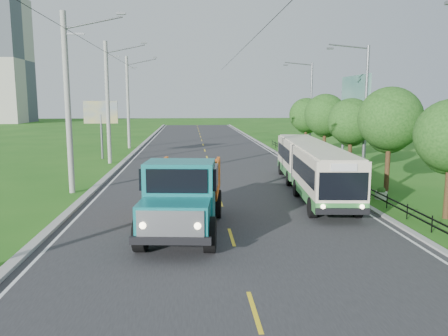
{
  "coord_description": "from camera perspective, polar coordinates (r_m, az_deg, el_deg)",
  "views": [
    {
      "loc": [
        -1.54,
        -16.08,
        5.18
      ],
      "look_at": [
        0.12,
        5.23,
        1.9
      ],
      "focal_mm": 35.0,
      "sensor_mm": 36.0,
      "label": 1
    }
  ],
  "objects": [
    {
      "name": "planter_far",
      "position": [
        39.71,
        10.38,
        1.5
      ],
      "size": [
        0.64,
        0.64,
        0.67
      ],
      "color": "silver",
      "rests_on": "ground"
    },
    {
      "name": "streetlight_far",
      "position": [
        45.73,
        11.11,
        8.22
      ],
      "size": [
        3.02,
        0.2,
        9.07
      ],
      "color": "slate",
      "rests_on": "ground"
    },
    {
      "name": "curb_left",
      "position": [
        36.87,
        -13.25,
        0.53
      ],
      "size": [
        0.4,
        120.0,
        0.15
      ],
      "primitive_type": "cube",
      "color": "#9E9E99",
      "rests_on": "ground"
    },
    {
      "name": "centre_dash",
      "position": [
        16.95,
        0.98,
        -8.99
      ],
      "size": [
        0.12,
        2.2,
        0.0
      ],
      "primitive_type": "cube",
      "color": "yellow",
      "rests_on": "road"
    },
    {
      "name": "curb_right",
      "position": [
        37.46,
        9.0,
        0.75
      ],
      "size": [
        0.3,
        120.0,
        0.1
      ],
      "primitive_type": "cube",
      "color": "#9E9E99",
      "rests_on": "ground"
    },
    {
      "name": "bus",
      "position": [
        25.48,
        11.36,
        0.54
      ],
      "size": [
        3.48,
        14.17,
        2.71
      ],
      "rotation": [
        0.0,
        0.0,
        -0.09
      ],
      "color": "#327E38",
      "rests_on": "ground"
    },
    {
      "name": "pole_far",
      "position": [
        49.53,
        -12.4,
        8.42
      ],
      "size": [
        3.51,
        0.32,
        10.0
      ],
      "color": "gray",
      "rests_on": "ground"
    },
    {
      "name": "pole_near",
      "position": [
        25.96,
        -19.67,
        8.04
      ],
      "size": [
        3.51,
        0.32,
        10.0
      ],
      "color": "gray",
      "rests_on": "ground"
    },
    {
      "name": "railing_right",
      "position": [
        31.93,
        12.98,
        -0.29
      ],
      "size": [
        0.04,
        40.0,
        0.6
      ],
      "primitive_type": "cube",
      "color": "black",
      "rests_on": "ground"
    },
    {
      "name": "tree_fifth",
      "position": [
        37.99,
        13.09,
        6.5
      ],
      "size": [
        3.48,
        3.52,
        5.8
      ],
      "color": "#382314",
      "rests_on": "ground"
    },
    {
      "name": "planter_mid",
      "position": [
        32.11,
        14.0,
        -0.3
      ],
      "size": [
        0.64,
        0.64,
        0.67
      ],
      "color": "silver",
      "rests_on": "ground"
    },
    {
      "name": "road",
      "position": [
        36.48,
        -1.99,
        0.57
      ],
      "size": [
        14.0,
        120.0,
        0.02
      ],
      "primitive_type": "cube",
      "color": "#28282B",
      "rests_on": "ground"
    },
    {
      "name": "pole_mid",
      "position": [
        37.68,
        -14.9,
        8.31
      ],
      "size": [
        3.51,
        0.32,
        10.0
      ],
      "color": "gray",
      "rests_on": "ground"
    },
    {
      "name": "tree_back",
      "position": [
        43.75,
        10.71,
        6.57
      ],
      "size": [
        3.3,
        3.36,
        5.5
      ],
      "color": "#382314",
      "rests_on": "ground"
    },
    {
      "name": "streetlight_mid",
      "position": [
        32.45,
        17.76,
        7.83
      ],
      "size": [
        3.02,
        0.2,
        9.07
      ],
      "color": "slate",
      "rests_on": "ground"
    },
    {
      "name": "edge_line_right",
      "position": [
        37.35,
        8.25,
        0.7
      ],
      "size": [
        0.12,
        120.0,
        0.0
      ],
      "primitive_type": "cube",
      "color": "silver",
      "rests_on": "road"
    },
    {
      "name": "tree_third",
      "position": [
        26.79,
        20.83,
        5.61
      ],
      "size": [
        3.6,
        3.62,
        6.0
      ],
      "color": "#382314",
      "rests_on": "ground"
    },
    {
      "name": "ground",
      "position": [
        16.96,
        0.98,
        -9.06
      ],
      "size": [
        240.0,
        240.0,
        0.0
      ],
      "primitive_type": "plane",
      "color": "#1F5B15",
      "rests_on": "ground"
    },
    {
      "name": "billboard_right",
      "position": [
        38.64,
        16.72,
        8.61
      ],
      "size": [
        0.24,
        6.0,
        7.3
      ],
      "color": "slate",
      "rests_on": "ground"
    },
    {
      "name": "billboard_left",
      "position": [
        40.88,
        -15.79,
        6.56
      ],
      "size": [
        3.0,
        0.2,
        5.2
      ],
      "color": "slate",
      "rests_on": "ground"
    },
    {
      "name": "planter_near",
      "position": [
        24.78,
        19.83,
        -3.19
      ],
      "size": [
        0.64,
        0.64,
        0.67
      ],
      "color": "silver",
      "rests_on": "ground"
    },
    {
      "name": "edge_line_left",
      "position": [
        36.8,
        -12.4,
        0.46
      ],
      "size": [
        0.12,
        120.0,
        0.0
      ],
      "primitive_type": "cube",
      "color": "silver",
      "rests_on": "road"
    },
    {
      "name": "dump_truck",
      "position": [
        17.4,
        -5.3,
        -2.9
      ],
      "size": [
        3.43,
        7.32,
        2.97
      ],
      "rotation": [
        0.0,
        0.0,
        -0.11
      ],
      "color": "#137174",
      "rests_on": "ground"
    },
    {
      "name": "tree_fourth",
      "position": [
        32.33,
        16.26,
        5.55
      ],
      "size": [
        3.24,
        3.31,
        5.4
      ],
      "color": "#382314",
      "rests_on": "ground"
    }
  ]
}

